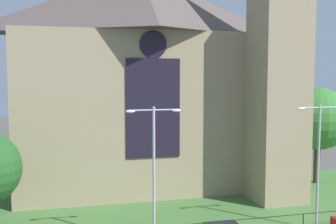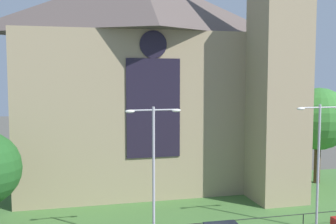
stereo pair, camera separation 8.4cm
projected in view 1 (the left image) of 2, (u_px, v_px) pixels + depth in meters
The scene contains 6 objects.
ground at pixel (166, 205), 33.26m from camera, with size 160.00×160.00×0.00m, color #56544C.
grass_verge at pixel (172, 213), 31.33m from camera, with size 120.00×20.00×0.01m, color #477538.
church_building at pixel (149, 76), 38.65m from camera, with size 23.20×16.20×26.00m.
tree_right_far at pixel (318, 119), 39.65m from camera, with size 5.93×5.93×9.19m.
streetlamp_near at pixel (154, 159), 24.82m from camera, with size 3.37×0.26×8.50m.
streetlamp_far at pixel (319, 151), 27.52m from camera, with size 3.37×0.26×8.44m.
Camera 1 is at (-7.68, -21.56, 10.33)m, focal length 44.43 mm.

